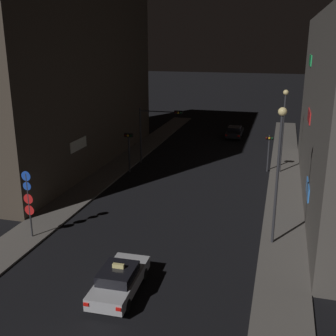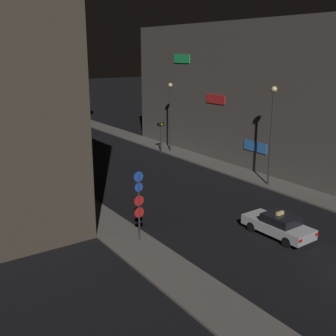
# 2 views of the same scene
# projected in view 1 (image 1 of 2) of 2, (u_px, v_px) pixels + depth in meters

# --- Properties ---
(sidewalk_left) EXTENTS (2.71, 54.78, 0.13)m
(sidewalk_left) POSITION_uv_depth(u_px,v_px,m) (117.00, 168.00, 40.17)
(sidewalk_left) COLOR #5B5651
(sidewalk_left) RESTS_ON ground_plane
(sidewalk_right) EXTENTS (2.71, 54.78, 0.13)m
(sidewalk_right) POSITION_uv_depth(u_px,v_px,m) (285.00, 181.00, 36.25)
(sidewalk_right) COLOR #5B5651
(sidewalk_right) RESTS_ON ground_plane
(building_facade_left) EXTENTS (11.81, 27.63, 19.04)m
(building_facade_left) POSITION_uv_depth(u_px,v_px,m) (45.00, 65.00, 39.75)
(building_facade_left) COLOR #473D33
(building_facade_left) RESTS_ON ground_plane
(taxi) EXTENTS (1.93, 4.50, 1.62)m
(taxi) POSITION_uv_depth(u_px,v_px,m) (119.00, 280.00, 20.17)
(taxi) COLOR #B7B7BC
(taxi) RESTS_ON ground_plane
(far_car) EXTENTS (1.84, 4.46, 1.42)m
(far_car) POSITION_uv_depth(u_px,v_px,m) (235.00, 132.00, 52.51)
(far_car) COLOR black
(far_car) RESTS_ON ground_plane
(traffic_light_overhead) EXTENTS (4.32, 0.42, 5.47)m
(traffic_light_overhead) POSITION_uv_depth(u_px,v_px,m) (156.00, 124.00, 40.50)
(traffic_light_overhead) COLOR #2D2D33
(traffic_light_overhead) RESTS_ON ground_plane
(traffic_light_left_kerb) EXTENTS (0.80, 0.42, 3.76)m
(traffic_light_left_kerb) POSITION_uv_depth(u_px,v_px,m) (129.00, 144.00, 38.22)
(traffic_light_left_kerb) COLOR #2D2D33
(traffic_light_left_kerb) RESTS_ON ground_plane
(traffic_light_right_kerb) EXTENTS (0.80, 0.42, 3.48)m
(traffic_light_right_kerb) POSITION_uv_depth(u_px,v_px,m) (269.00, 145.00, 38.44)
(traffic_light_right_kerb) COLOR #2D2D33
(traffic_light_right_kerb) RESTS_ON ground_plane
(sign_pole_left) EXTENTS (0.63, 0.10, 4.24)m
(sign_pole_left) POSITION_uv_depth(u_px,v_px,m) (29.00, 200.00, 25.26)
(sign_pole_left) COLOR #2D2D33
(sign_pole_left) RESTS_ON sidewalk_left
(street_lamp_near_block) EXTENTS (0.49, 0.49, 8.15)m
(street_lamp_near_block) POSITION_uv_depth(u_px,v_px,m) (279.00, 156.00, 23.66)
(street_lamp_near_block) COLOR #2D2D33
(street_lamp_near_block) RESTS_ON sidewalk_right
(street_lamp_far_block) EXTENTS (0.48, 0.48, 7.50)m
(street_lamp_far_block) POSITION_uv_depth(u_px,v_px,m) (284.00, 119.00, 37.26)
(street_lamp_far_block) COLOR #2D2D33
(street_lamp_far_block) RESTS_ON sidewalk_right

